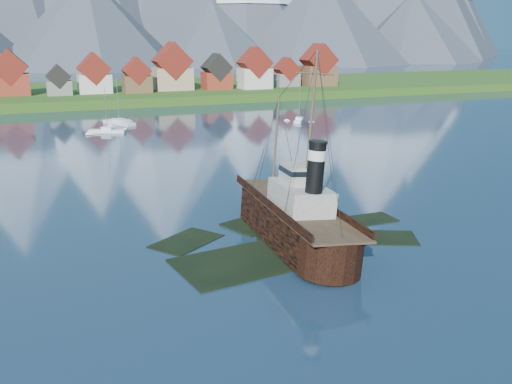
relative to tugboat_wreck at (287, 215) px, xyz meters
name	(u,v)px	position (x,y,z in m)	size (l,w,h in m)	color
ground	(280,249)	(-2.15, -2.80, -2.84)	(1400.00, 1400.00, 0.00)	#172C41
shoal	(286,243)	(-0.38, -0.65, -3.19)	(31.71, 21.24, 1.14)	black
shore_bank	(96,97)	(-2.15, 167.20, -2.84)	(600.00, 80.00, 3.20)	#214814
seawall	(111,109)	(-2.15, 129.20, -2.84)	(600.00, 2.50, 2.00)	#3F3D38
tugboat_wreck	(287,215)	(0.00, 0.00, 0.00)	(6.61, 28.49, 22.57)	black
sailboat_c	(107,131)	(-9.36, 82.89, -2.59)	(8.89, 5.87, 11.37)	white
sailboat_d	(299,121)	(41.33, 81.87, -2.61)	(5.66, 7.19, 10.11)	white
sailboat_e	(119,123)	(-4.65, 95.06, -2.57)	(7.29, 10.80, 12.48)	white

